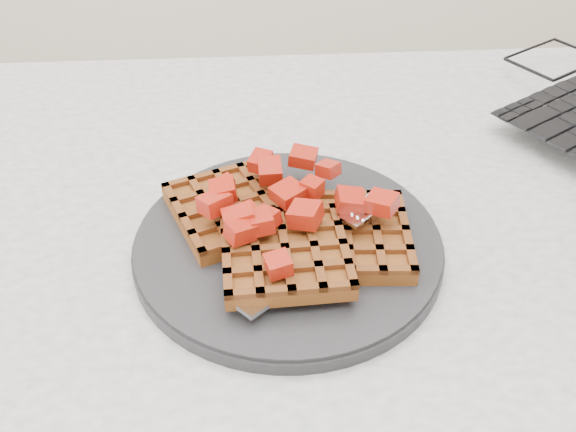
{
  "coord_description": "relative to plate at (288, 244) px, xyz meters",
  "views": [
    {
      "loc": [
        -0.07,
        -0.43,
        1.13
      ],
      "look_at": [
        -0.04,
        -0.0,
        0.79
      ],
      "focal_mm": 40.0,
      "sensor_mm": 36.0,
      "label": 1
    }
  ],
  "objects": [
    {
      "name": "table",
      "position": [
        0.04,
        0.0,
        -0.12
      ],
      "size": [
        1.2,
        0.8,
        0.75
      ],
      "color": "silver",
      "rests_on": "ground"
    },
    {
      "name": "plate",
      "position": [
        0.0,
        0.0,
        0.0
      ],
      "size": [
        0.27,
        0.27,
        0.02
      ],
      "primitive_type": "cylinder",
      "color": "black",
      "rests_on": "table"
    },
    {
      "name": "waffles",
      "position": [
        0.0,
        -0.0,
        0.02
      ],
      "size": [
        0.22,
        0.2,
        0.03
      ],
      "color": "brown",
      "rests_on": "plate"
    },
    {
      "name": "strawberry_pile",
      "position": [
        0.0,
        -0.0,
        0.05
      ],
      "size": [
        0.15,
        0.15,
        0.02
      ],
      "primitive_type": null,
      "color": "#8B0900",
      "rests_on": "waffles"
    },
    {
      "name": "fork",
      "position": [
        0.03,
        -0.03,
        0.02
      ],
      "size": [
        0.15,
        0.14,
        0.02
      ],
      "primitive_type": null,
      "rotation": [
        0.0,
        0.0,
        -0.82
      ],
      "color": "silver",
      "rests_on": "plate"
    }
  ]
}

